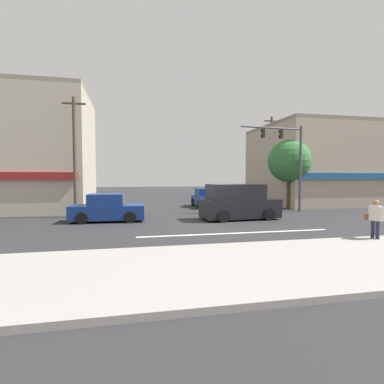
{
  "coord_description": "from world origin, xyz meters",
  "views": [
    {
      "loc": [
        -4.78,
        -16.2,
        2.56
      ],
      "look_at": [
        -0.91,
        2.0,
        1.6
      ],
      "focal_mm": 28.0,
      "sensor_mm": 36.0,
      "label": 1
    }
  ],
  "objects_px": {
    "utility_pole_near_left": "(75,155)",
    "utility_pole_far_right": "(271,159)",
    "traffic_light_mast": "(289,154)",
    "sedan_crossing_leftbound": "(206,199)",
    "street_tree": "(289,161)",
    "pedestrian_foreground_with_bag": "(375,218)",
    "sedan_crossing_center": "(107,209)",
    "van_waiting_far": "(238,203)"
  },
  "relations": [
    {
      "from": "traffic_light_mast",
      "to": "van_waiting_far",
      "type": "distance_m",
      "value": 6.41
    },
    {
      "from": "utility_pole_far_right",
      "to": "van_waiting_far",
      "type": "distance_m",
      "value": 10.76
    },
    {
      "from": "utility_pole_near_left",
      "to": "utility_pole_far_right",
      "type": "bearing_deg",
      "value": 18.4
    },
    {
      "from": "sedan_crossing_leftbound",
      "to": "van_waiting_far",
      "type": "xyz_separation_m",
      "value": [
        0.05,
        -7.55,
        0.29
      ]
    },
    {
      "from": "van_waiting_far",
      "to": "sedan_crossing_leftbound",
      "type": "bearing_deg",
      "value": 90.35
    },
    {
      "from": "street_tree",
      "to": "traffic_light_mast",
      "type": "height_order",
      "value": "traffic_light_mast"
    },
    {
      "from": "sedan_crossing_leftbound",
      "to": "utility_pole_near_left",
      "type": "bearing_deg",
      "value": -154.28
    },
    {
      "from": "sedan_crossing_center",
      "to": "sedan_crossing_leftbound",
      "type": "xyz_separation_m",
      "value": [
        7.56,
        6.76,
        0.0
      ]
    },
    {
      "from": "street_tree",
      "to": "utility_pole_near_left",
      "type": "bearing_deg",
      "value": -173.26
    },
    {
      "from": "traffic_light_mast",
      "to": "sedan_crossing_leftbound",
      "type": "relative_size",
      "value": 1.5
    },
    {
      "from": "van_waiting_far",
      "to": "pedestrian_foreground_with_bag",
      "type": "bearing_deg",
      "value": -67.83
    },
    {
      "from": "sedan_crossing_center",
      "to": "pedestrian_foreground_with_bag",
      "type": "xyz_separation_m",
      "value": [
        10.49,
        -7.87,
        0.24
      ]
    },
    {
      "from": "traffic_light_mast",
      "to": "pedestrian_foreground_with_bag",
      "type": "height_order",
      "value": "traffic_light_mast"
    },
    {
      "from": "utility_pole_far_right",
      "to": "sedan_crossing_leftbound",
      "type": "distance_m",
      "value": 7.17
    },
    {
      "from": "sedan_crossing_leftbound",
      "to": "pedestrian_foreground_with_bag",
      "type": "distance_m",
      "value": 14.92
    },
    {
      "from": "utility_pole_far_right",
      "to": "sedan_crossing_leftbound",
      "type": "xyz_separation_m",
      "value": [
        -6.28,
        -0.66,
        -3.41
      ]
    },
    {
      "from": "sedan_crossing_center",
      "to": "van_waiting_far",
      "type": "xyz_separation_m",
      "value": [
        7.6,
        -0.79,
        0.29
      ]
    },
    {
      "from": "utility_pole_near_left",
      "to": "sedan_crossing_leftbound",
      "type": "distance_m",
      "value": 11.13
    },
    {
      "from": "utility_pole_far_right",
      "to": "pedestrian_foreground_with_bag",
      "type": "height_order",
      "value": "utility_pole_far_right"
    },
    {
      "from": "utility_pole_near_left",
      "to": "pedestrian_foreground_with_bag",
      "type": "xyz_separation_m",
      "value": [
        12.54,
        -9.99,
        -2.92
      ]
    },
    {
      "from": "sedan_crossing_leftbound",
      "to": "van_waiting_far",
      "type": "bearing_deg",
      "value": -89.65
    },
    {
      "from": "utility_pole_far_right",
      "to": "traffic_light_mast",
      "type": "height_order",
      "value": "utility_pole_far_right"
    },
    {
      "from": "traffic_light_mast",
      "to": "sedan_crossing_leftbound",
      "type": "xyz_separation_m",
      "value": [
        -4.89,
        4.8,
        -3.46
      ]
    },
    {
      "from": "van_waiting_far",
      "to": "pedestrian_foreground_with_bag",
      "type": "xyz_separation_m",
      "value": [
        2.88,
        -7.08,
        -0.05
      ]
    },
    {
      "from": "sedan_crossing_center",
      "to": "sedan_crossing_leftbound",
      "type": "bearing_deg",
      "value": 41.79
    },
    {
      "from": "street_tree",
      "to": "van_waiting_far",
      "type": "relative_size",
      "value": 1.16
    },
    {
      "from": "utility_pole_near_left",
      "to": "traffic_light_mast",
      "type": "bearing_deg",
      "value": -0.68
    },
    {
      "from": "utility_pole_far_right",
      "to": "sedan_crossing_center",
      "type": "height_order",
      "value": "utility_pole_far_right"
    },
    {
      "from": "street_tree",
      "to": "pedestrian_foreground_with_bag",
      "type": "distance_m",
      "value": 12.58
    },
    {
      "from": "sedan_crossing_center",
      "to": "utility_pole_far_right",
      "type": "bearing_deg",
      "value": 28.18
    },
    {
      "from": "utility_pole_near_left",
      "to": "traffic_light_mast",
      "type": "height_order",
      "value": "utility_pole_near_left"
    },
    {
      "from": "street_tree",
      "to": "utility_pole_near_left",
      "type": "xyz_separation_m",
      "value": [
        -15.69,
        -1.85,
        0.1
      ]
    },
    {
      "from": "street_tree",
      "to": "pedestrian_foreground_with_bag",
      "type": "height_order",
      "value": "street_tree"
    },
    {
      "from": "utility_pole_near_left",
      "to": "utility_pole_far_right",
      "type": "distance_m",
      "value": 16.75
    },
    {
      "from": "sedan_crossing_center",
      "to": "van_waiting_far",
      "type": "relative_size",
      "value": 0.89
    },
    {
      "from": "sedan_crossing_center",
      "to": "pedestrian_foreground_with_bag",
      "type": "relative_size",
      "value": 2.5
    },
    {
      "from": "sedan_crossing_leftbound",
      "to": "traffic_light_mast",
      "type": "bearing_deg",
      "value": -44.47
    },
    {
      "from": "street_tree",
      "to": "sedan_crossing_leftbound",
      "type": "bearing_deg",
      "value": 155.47
    },
    {
      "from": "utility_pole_far_right",
      "to": "pedestrian_foreground_with_bag",
      "type": "bearing_deg",
      "value": -102.36
    },
    {
      "from": "utility_pole_near_left",
      "to": "van_waiting_far",
      "type": "height_order",
      "value": "utility_pole_near_left"
    },
    {
      "from": "utility_pole_far_right",
      "to": "sedan_crossing_center",
      "type": "distance_m",
      "value": 16.06
    },
    {
      "from": "traffic_light_mast",
      "to": "sedan_crossing_center",
      "type": "relative_size",
      "value": 1.48
    }
  ]
}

